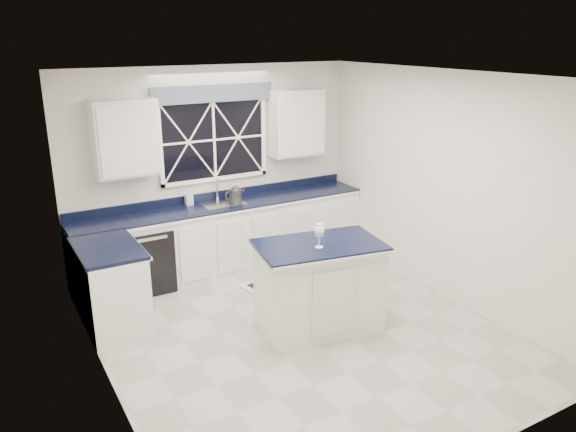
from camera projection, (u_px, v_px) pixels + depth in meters
ground at (301, 332)px, 6.07m from camera, size 4.50×4.50×0.00m
back_wall at (214, 169)px, 7.50m from camera, size 4.00×0.10×2.70m
base_cabinets at (207, 247)px, 7.23m from camera, size 3.99×1.60×0.90m
countertop at (224, 205)px, 7.38m from camera, size 3.98×0.64×0.04m
dishwasher at (145, 257)px, 7.02m from camera, size 0.60×0.58×0.82m
window at (214, 134)px, 7.31m from camera, size 1.65×0.09×1.26m
upper_cabinets at (217, 130)px, 7.18m from camera, size 3.10×0.34×0.90m
faucet at (218, 189)px, 7.49m from camera, size 0.05×0.20×0.30m
island at (319, 286)px, 6.03m from camera, size 1.43×1.00×0.98m
rug at (303, 280)px, 7.31m from camera, size 1.60×1.16×0.02m
kettle at (235, 193)px, 7.50m from camera, size 0.30×0.20×0.21m
wine_glass at (319, 231)px, 5.72m from camera, size 0.11×0.11×0.26m
soap_bottle at (189, 197)px, 7.30m from camera, size 0.09×0.09×0.20m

